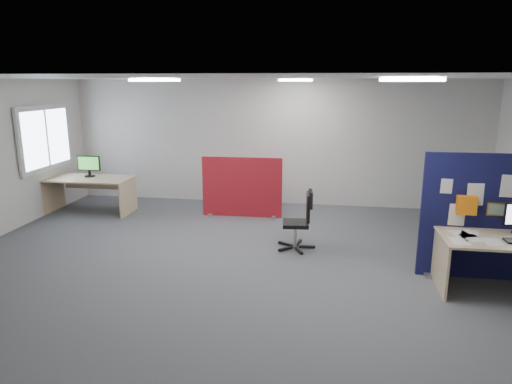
# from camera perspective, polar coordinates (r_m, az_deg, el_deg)

# --- Properties ---
(floor) EXTENTS (9.00, 9.00, 0.00)m
(floor) POSITION_cam_1_polar(r_m,az_deg,el_deg) (6.95, -1.11, -8.76)
(floor) COLOR #4C4E53
(floor) RESTS_ON ground
(ceiling) EXTENTS (9.00, 7.00, 0.02)m
(ceiling) POSITION_cam_1_polar(r_m,az_deg,el_deg) (6.42, -1.22, 14.10)
(ceiling) COLOR white
(ceiling) RESTS_ON wall_back
(wall_back) EXTENTS (9.00, 0.02, 2.70)m
(wall_back) POSITION_cam_1_polar(r_m,az_deg,el_deg) (9.97, 2.39, 6.17)
(wall_back) COLOR silver
(wall_back) RESTS_ON floor
(wall_front) EXTENTS (9.00, 0.02, 2.70)m
(wall_front) POSITION_cam_1_polar(r_m,az_deg,el_deg) (3.31, -12.04, -9.83)
(wall_front) COLOR silver
(wall_front) RESTS_ON floor
(window) EXTENTS (0.06, 1.70, 1.30)m
(window) POSITION_cam_1_polar(r_m,az_deg,el_deg) (10.07, -24.81, 6.15)
(window) COLOR white
(window) RESTS_ON wall_left
(ceiling_lights) EXTENTS (4.10, 4.10, 0.04)m
(ceiling_lights) POSITION_cam_1_polar(r_m,az_deg,el_deg) (7.03, 2.52, 13.81)
(ceiling_lights) COLOR white
(ceiling_lights) RESTS_ON ceiling
(navy_divider) EXTENTS (2.11, 0.30, 1.74)m
(navy_divider) POSITION_cam_1_polar(r_m,az_deg,el_deg) (6.93, 28.32, -2.91)
(navy_divider) COLOR black
(navy_divider) RESTS_ON floor
(red_divider) EXTENTS (1.60, 0.30, 1.20)m
(red_divider) POSITION_cam_1_polar(r_m,az_deg,el_deg) (9.07, -1.77, 0.53)
(red_divider) COLOR maroon
(red_divider) RESTS_ON floor
(second_desk) EXTENTS (1.73, 0.86, 0.73)m
(second_desk) POSITION_cam_1_polar(r_m,az_deg,el_deg) (10.01, -20.00, 0.77)
(second_desk) COLOR tan
(second_desk) RESTS_ON floor
(monitor_second) EXTENTS (0.48, 0.22, 0.43)m
(monitor_second) POSITION_cam_1_polar(r_m,az_deg,el_deg) (10.02, -20.16, 3.16)
(monitor_second) COLOR black
(monitor_second) RESTS_ON second_desk
(office_chair) EXTENTS (0.62, 0.63, 0.95)m
(office_chair) POSITION_cam_1_polar(r_m,az_deg,el_deg) (7.34, 5.75, -3.09)
(office_chair) COLOR black
(office_chair) RESTS_ON floor
(desk_papers) EXTENTS (1.49, 0.82, 0.00)m
(desk_papers) POSITION_cam_1_polar(r_m,az_deg,el_deg) (6.49, 27.54, -5.15)
(desk_papers) COLOR white
(desk_papers) RESTS_ON main_desk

